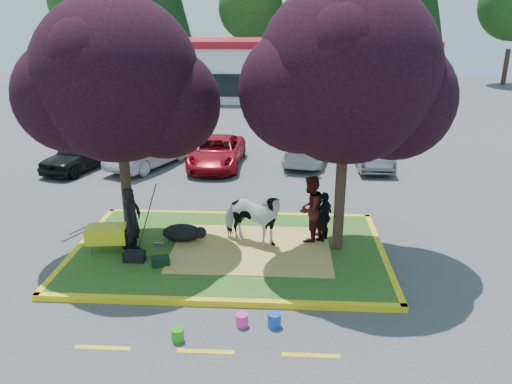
# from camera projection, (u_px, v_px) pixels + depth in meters

# --- Properties ---
(ground) EXTENTS (90.00, 90.00, 0.00)m
(ground) POSITION_uv_depth(u_px,v_px,m) (229.00, 253.00, 13.45)
(ground) COLOR #424244
(ground) RESTS_ON ground
(median_island) EXTENTS (8.00, 5.00, 0.15)m
(median_island) POSITION_uv_depth(u_px,v_px,m) (229.00, 251.00, 13.43)
(median_island) COLOR #29531A
(median_island) RESTS_ON ground
(curb_near) EXTENTS (8.30, 0.16, 0.15)m
(curb_near) POSITION_uv_depth(u_px,v_px,m) (217.00, 302.00, 11.00)
(curb_near) COLOR yellow
(curb_near) RESTS_ON ground
(curb_far) EXTENTS (8.30, 0.16, 0.15)m
(curb_far) POSITION_uv_depth(u_px,v_px,m) (238.00, 215.00, 15.86)
(curb_far) COLOR yellow
(curb_far) RESTS_ON ground
(curb_left) EXTENTS (0.16, 5.30, 0.15)m
(curb_left) POSITION_uv_depth(u_px,v_px,m) (81.00, 247.00, 13.65)
(curb_left) COLOR yellow
(curb_left) RESTS_ON ground
(curb_right) EXTENTS (0.16, 5.30, 0.15)m
(curb_right) POSITION_uv_depth(u_px,v_px,m) (382.00, 255.00, 13.21)
(curb_right) COLOR yellow
(curb_right) RESTS_ON ground
(straw_bedding) EXTENTS (4.20, 3.00, 0.01)m
(straw_bedding) POSITION_uv_depth(u_px,v_px,m) (251.00, 249.00, 13.37)
(straw_bedding) COLOR #E0C15C
(straw_bedding) RESTS_ON median_island
(tree_purple_left) EXTENTS (5.06, 4.20, 6.51)m
(tree_purple_left) POSITION_uv_depth(u_px,v_px,m) (118.00, 87.00, 12.52)
(tree_purple_left) COLOR black
(tree_purple_left) RESTS_ON median_island
(tree_purple_right) EXTENTS (5.30, 4.40, 6.82)m
(tree_purple_right) POSITION_uv_depth(u_px,v_px,m) (348.00, 82.00, 11.95)
(tree_purple_right) COLOR black
(tree_purple_right) RESTS_ON median_island
(fire_lane_stripe_a) EXTENTS (1.10, 0.12, 0.01)m
(fire_lane_stripe_a) POSITION_uv_depth(u_px,v_px,m) (103.00, 348.00, 9.61)
(fire_lane_stripe_a) COLOR yellow
(fire_lane_stripe_a) RESTS_ON ground
(fire_lane_stripe_b) EXTENTS (1.10, 0.12, 0.01)m
(fire_lane_stripe_b) POSITION_uv_depth(u_px,v_px,m) (206.00, 351.00, 9.50)
(fire_lane_stripe_b) COLOR yellow
(fire_lane_stripe_b) RESTS_ON ground
(fire_lane_stripe_c) EXTENTS (1.10, 0.12, 0.01)m
(fire_lane_stripe_c) POSITION_uv_depth(u_px,v_px,m) (311.00, 355.00, 9.39)
(fire_lane_stripe_c) COLOR yellow
(fire_lane_stripe_c) RESTS_ON ground
(retail_building) EXTENTS (20.40, 8.40, 4.40)m
(retail_building) POSITION_uv_depth(u_px,v_px,m) (293.00, 68.00, 38.96)
(retail_building) COLOR silver
(retail_building) RESTS_ON ground
(cow) EXTENTS (2.02, 1.50, 1.55)m
(cow) POSITION_uv_depth(u_px,v_px,m) (251.00, 218.00, 13.37)
(cow) COLOR silver
(cow) RESTS_ON median_island
(calf) EXTENTS (1.18, 0.78, 0.47)m
(calf) POSITION_uv_depth(u_px,v_px,m) (182.00, 233.00, 13.80)
(calf) COLOR black
(calf) RESTS_ON median_island
(handler) EXTENTS (0.55, 0.72, 1.78)m
(handler) POSITION_uv_depth(u_px,v_px,m) (132.00, 221.00, 12.92)
(handler) COLOR black
(handler) RESTS_ON median_island
(visitor_a) EXTENTS (1.09, 1.14, 1.86)m
(visitor_a) POSITION_uv_depth(u_px,v_px,m) (310.00, 209.00, 13.59)
(visitor_a) COLOR #401213
(visitor_a) RESTS_ON median_island
(visitor_b) EXTENTS (0.70, 0.90, 1.42)m
(visitor_b) POSITION_uv_depth(u_px,v_px,m) (324.00, 217.00, 13.66)
(visitor_b) COLOR black
(visitor_b) RESTS_ON median_island
(wheelbarrow) EXTENTS (1.88, 0.73, 0.71)m
(wheelbarrow) POSITION_uv_depth(u_px,v_px,m) (108.00, 234.00, 13.08)
(wheelbarrow) COLOR black
(wheelbarrow) RESTS_ON median_island
(gear_bag_dark) EXTENTS (0.53, 0.29, 0.27)m
(gear_bag_dark) POSITION_uv_depth(u_px,v_px,m) (134.00, 256.00, 12.65)
(gear_bag_dark) COLOR black
(gear_bag_dark) RESTS_ON median_island
(gear_bag_green) EXTENTS (0.50, 0.41, 0.23)m
(gear_bag_green) POSITION_uv_depth(u_px,v_px,m) (160.00, 261.00, 12.44)
(gear_bag_green) COLOR black
(gear_bag_green) RESTS_ON median_island
(bucket_green) EXTENTS (0.31, 0.31, 0.27)m
(bucket_green) POSITION_uv_depth(u_px,v_px,m) (178.00, 335.00, 9.77)
(bucket_green) COLOR #239E18
(bucket_green) RESTS_ON ground
(bucket_pink) EXTENTS (0.29, 0.29, 0.27)m
(bucket_pink) POSITION_uv_depth(u_px,v_px,m) (242.00, 320.00, 10.24)
(bucket_pink) COLOR #E9339F
(bucket_pink) RESTS_ON ground
(bucket_blue) EXTENTS (0.31, 0.31, 0.30)m
(bucket_blue) POSITION_uv_depth(u_px,v_px,m) (274.00, 320.00, 10.23)
(bucket_blue) COLOR #1648B7
(bucket_blue) RESTS_ON ground
(car_black) EXTENTS (2.64, 4.12, 1.31)m
(car_black) POSITION_uv_depth(u_px,v_px,m) (81.00, 154.00, 20.72)
(car_black) COLOR black
(car_black) RESTS_ON ground
(car_silver) EXTENTS (3.07, 4.56, 1.42)m
(car_silver) POSITION_uv_depth(u_px,v_px,m) (150.00, 150.00, 21.07)
(car_silver) COLOR #93969A
(car_silver) RESTS_ON ground
(car_red) EXTENTS (2.19, 4.50, 1.23)m
(car_red) POSITION_uv_depth(u_px,v_px,m) (217.00, 152.00, 21.14)
(car_red) COLOR maroon
(car_red) RESTS_ON ground
(car_white) EXTENTS (2.51, 4.39, 1.20)m
(car_white) POSITION_uv_depth(u_px,v_px,m) (308.00, 149.00, 21.72)
(car_white) COLOR silver
(car_white) RESTS_ON ground
(car_grey) EXTENTS (1.42, 3.96, 1.30)m
(car_grey) POSITION_uv_depth(u_px,v_px,m) (372.00, 151.00, 21.14)
(car_grey) COLOR #505157
(car_grey) RESTS_ON ground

